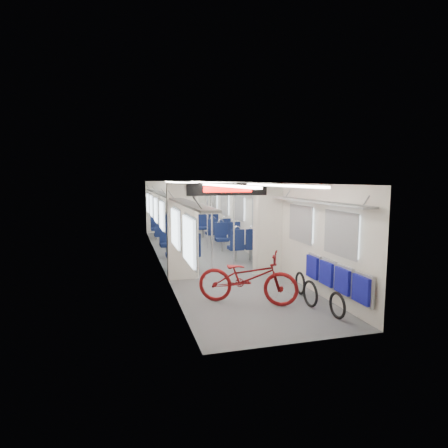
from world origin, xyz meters
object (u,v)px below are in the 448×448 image
Objects in this scene: seat_bay_near_right at (236,239)px; stanchion_far_right at (207,215)px; bike_hoop_c at (300,284)px; seat_bay_near_left at (179,244)px; bike_hoop_a at (337,307)px; stanchion_near_left at (212,229)px; seat_bay_far_right at (213,227)px; seat_bay_far_left at (164,228)px; stanchion_near_right at (234,226)px; bike_hoop_b at (310,295)px; stanchion_far_left at (184,216)px; bicycle at (248,278)px; flip_bench at (336,277)px.

stanchion_far_right is (-0.56, 1.54, 0.62)m from seat_bay_near_right.
seat_bay_near_left is at bearing 119.09° from bike_hoop_c.
stanchion_far_right reaches higher than bike_hoop_a.
stanchion_near_left is (0.65, -1.40, 0.62)m from seat_bay_near_left.
seat_bay_far_right is at bearing 91.15° from bike_hoop_c.
seat_bay_far_left is 5.18m from stanchion_near_left.
bike_hoop_b is at bearing -81.69° from stanchion_near_right.
seat_bay_far_right is at bearing 45.96° from stanchion_far_left.
seat_bay_far_right is 1.68m from stanchion_far_right.
seat_bay_far_right reaches higher than bike_hoop_b.
seat_bay_near_right is at bearing 89.68° from bike_hoop_b.
seat_bay_near_right is 0.98× the size of seat_bay_far_left.
stanchion_near_right is (-0.66, 2.62, 0.94)m from bike_hoop_c.
stanchion_near_left reaches higher than bike_hoop_c.
seat_bay_near_left is at bearing 112.86° from bike_hoop_b.
seat_bay_far_left is at bearing 174.90° from seat_bay_far_right.
seat_bay_near_right is 3.00m from seat_bay_far_right.
seat_bay_near_left is 1.01× the size of seat_bay_far_left.
stanchion_near_right is (-0.52, -4.54, 0.63)m from seat_bay_far_right.
stanchion_near_left is (-0.11, 2.47, 0.64)m from bicycle.
stanchion_near_left is at bearing 111.80° from bike_hoop_b.
seat_bay_far_right is (-0.14, 7.15, 0.31)m from bike_hoop_c.
flip_bench is 8.05m from seat_bay_far_right.
bicycle is 7.49m from seat_bay_far_right.
seat_bay_far_right is 5.12m from stanchion_near_left.
flip_bench reaches higher than bike_hoop_b.
bike_hoop_c is 4.17m from seat_bay_near_right.
bike_hoop_b is 0.22× the size of stanchion_near_left.
bike_hoop_a is 5.43m from seat_bay_near_left.
bike_hoop_a is at bearing -68.30° from seat_bay_near_left.
bike_hoop_b is 3.33m from stanchion_near_left.
stanchion_near_left is at bearing 121.49° from bike_hoop_c.
seat_bay_near_left is (-2.00, 5.04, 0.32)m from bike_hoop_a.
stanchion_near_right reaches higher than flip_bench.
seat_bay_far_right is (-0.13, 8.57, 0.31)m from bike_hoop_a.
stanchion_near_left reaches higher than flip_bench.
flip_bench is 0.92× the size of stanchion_near_left.
seat_bay_far_left reaches higher than bike_hoop_a.
bike_hoop_a is 0.99× the size of bike_hoop_c.
stanchion_far_left is (0.52, 2.13, 0.62)m from seat_bay_near_left.
bicycle is at bearing -95.25° from stanchion_far_right.
flip_bench is at bearing -74.41° from seat_bay_far_left.
seat_bay_near_left is 3.70m from seat_bay_far_left.
stanchion_far_left is at bearing 175.81° from stanchion_far_right.
stanchion_far_left is (-1.77, 6.63, 0.57)m from flip_bench.
bicycle reaches higher than flip_bench.
stanchion_near_right is 1.00× the size of stanchion_far_right.
stanchion_far_left reaches higher than seat_bay_near_left.
bike_hoop_c is 0.24× the size of seat_bay_near_left.
seat_bay_far_right is (1.10, 7.41, 0.01)m from bicycle.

